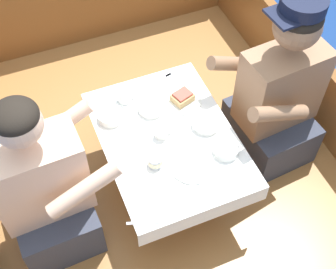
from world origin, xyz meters
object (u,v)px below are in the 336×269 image
sandwich (182,97)px  coffee_cup_port (124,96)px  coffee_cup_starboard (162,131)px  person_starboard (277,96)px  tin_can (155,161)px  person_port (46,190)px

sandwich → coffee_cup_port: coffee_cup_port is taller
sandwich → coffee_cup_starboard: 0.24m
person_starboard → tin_can: bearing=6.7°
person_port → sandwich: size_ratio=7.72×
person_starboard → sandwich: (-0.45, 0.16, 0.02)m
person_port → sandwich: bearing=14.1°
tin_can → sandwich: bearing=49.1°
tin_can → coffee_cup_starboard: bearing=58.3°
person_starboard → coffee_cup_port: bearing=-26.0°
person_starboard → sandwich: size_ratio=8.28×
coffee_cup_port → tin_can: coffee_cup_port is taller
person_port → coffee_cup_port: person_port is taller
person_port → person_starboard: size_ratio=0.93×
person_port → tin_can: bearing=-11.8°
person_starboard → sandwich: person_starboard is taller
person_starboard → coffee_cup_starboard: size_ratio=10.88×
person_port → tin_can: person_port is taller
person_port → coffee_cup_starboard: bearing=3.8°
person_port → coffee_cup_port: size_ratio=9.45×
person_port → coffee_cup_starboard: 0.59m
person_starboard → tin_can: (-0.72, -0.15, 0.01)m
coffee_cup_starboard → person_port: bearing=-173.8°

